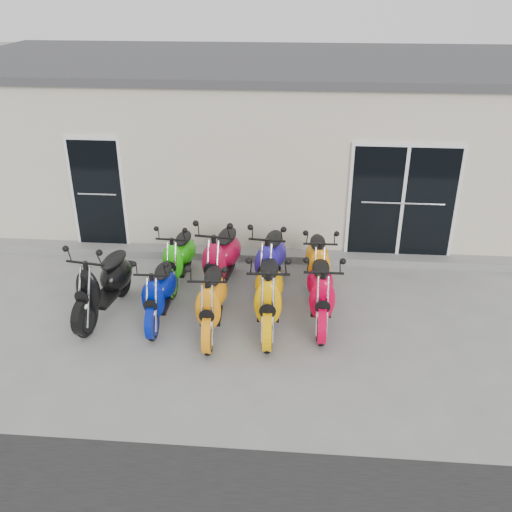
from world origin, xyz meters
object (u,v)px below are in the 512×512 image
object	(u,v)px
scooter_front_red	(321,284)
scooter_back_green	(179,250)
scooter_front_orange_a	(211,292)
scooter_back_yellow	(318,255)
scooter_front_blue	(159,285)
scooter_back_red	(221,250)
scooter_front_orange_b	(269,286)
scooter_back_blue	(271,253)
scooter_front_black	(102,275)

from	to	relation	value
scooter_front_red	scooter_back_green	distance (m)	2.72
scooter_front_orange_a	scooter_back_yellow	size ratio (longest dim) A/B	1.03
scooter_front_blue	scooter_back_red	world-z (taller)	scooter_back_red
scooter_front_orange_a	scooter_front_orange_b	size ratio (longest dim) A/B	0.93
scooter_front_blue	scooter_back_blue	world-z (taller)	scooter_back_blue
scooter_front_orange_a	scooter_front_blue	bearing A→B (deg)	161.32
scooter_front_red	scooter_front_black	bearing A→B (deg)	-179.61
scooter_front_orange_a	scooter_front_orange_b	distance (m)	0.89
scooter_front_orange_a	scooter_back_red	distance (m)	1.34
scooter_back_red	scooter_front_orange_b	bearing A→B (deg)	-46.29
scooter_front_blue	scooter_front_orange_b	world-z (taller)	scooter_front_orange_b
scooter_front_red	scooter_back_blue	xyz separation A→B (m)	(-0.85, 1.00, 0.02)
scooter_front_orange_b	scooter_back_blue	bearing A→B (deg)	89.87
scooter_back_red	scooter_back_blue	distance (m)	0.85
scooter_back_green	scooter_front_black	bearing A→B (deg)	-127.97
scooter_front_black	scooter_front_red	size ratio (longest dim) A/B	1.04
scooter_back_green	scooter_front_orange_a	bearing A→B (deg)	-59.08
scooter_back_green	scooter_back_yellow	world-z (taller)	scooter_back_yellow
scooter_back_blue	scooter_front_orange_b	bearing A→B (deg)	-83.07
scooter_front_blue	scooter_back_blue	xyz separation A→B (m)	(1.69, 1.14, 0.08)
scooter_back_red	scooter_front_black	bearing A→B (deg)	-143.77
scooter_front_blue	scooter_front_red	bearing A→B (deg)	1.87
scooter_front_orange_a	scooter_back_blue	xyz separation A→B (m)	(0.82, 1.38, 0.03)
scooter_front_black	scooter_back_blue	world-z (taller)	scooter_front_black
scooter_front_black	scooter_front_orange_b	xyz separation A→B (m)	(2.66, -0.14, 0.01)
scooter_front_orange_a	scooter_back_blue	size ratio (longest dim) A/B	0.95
scooter_front_red	scooter_back_yellow	distance (m)	1.07
scooter_back_blue	scooter_front_blue	bearing A→B (deg)	-141.24
scooter_front_blue	scooter_front_black	bearing A→B (deg)	173.88
scooter_front_blue	scooter_back_red	bearing A→B (deg)	51.26
scooter_front_black	scooter_front_orange_a	distance (m)	1.82
scooter_front_black	scooter_front_red	bearing A→B (deg)	10.03
scooter_front_orange_b	scooter_front_red	bearing A→B (deg)	12.07
scooter_back_blue	scooter_back_green	bearing A→B (deg)	-178.67
scooter_back_green	scooter_back_blue	size ratio (longest dim) A/B	0.90
scooter_back_green	scooter_back_blue	bearing A→B (deg)	-1.16
scooter_front_black	scooter_back_green	size ratio (longest dim) A/B	1.12
scooter_front_orange_a	scooter_back_green	world-z (taller)	scooter_front_orange_a
scooter_front_orange_b	scooter_back_yellow	world-z (taller)	scooter_front_orange_b
scooter_back_red	scooter_back_green	bearing A→B (deg)	175.97
scooter_front_orange_b	scooter_back_yellow	size ratio (longest dim) A/B	1.11
scooter_front_orange_a	scooter_back_blue	distance (m)	1.61
scooter_front_black	scooter_front_blue	bearing A→B (deg)	4.16
scooter_front_blue	scooter_front_orange_a	distance (m)	0.90
scooter_front_blue	scooter_back_blue	bearing A→B (deg)	32.69
scooter_front_orange_a	scooter_back_yellow	world-z (taller)	scooter_front_orange_a
scooter_back_red	scooter_front_red	bearing A→B (deg)	-23.18
scooter_front_orange_a	scooter_front_red	xyz separation A→B (m)	(1.68, 0.38, 0.01)
scooter_front_blue	scooter_front_red	xyz separation A→B (m)	(2.55, 0.14, 0.06)
scooter_front_red	scooter_front_orange_b	bearing A→B (deg)	-166.29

